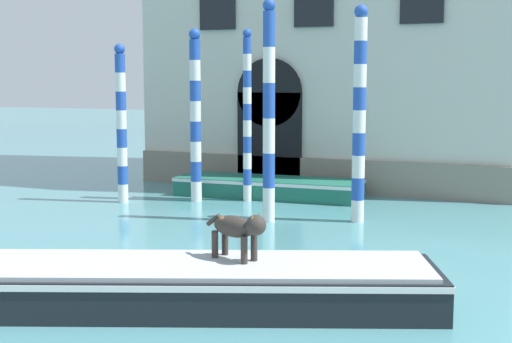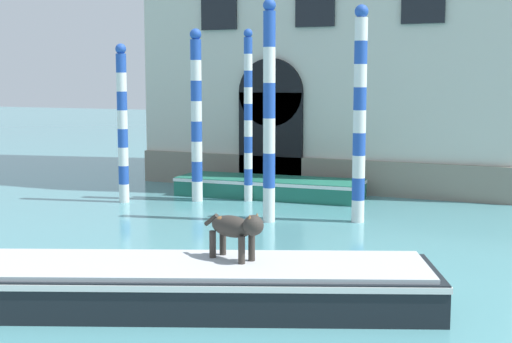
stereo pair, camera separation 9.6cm
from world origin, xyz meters
name	(u,v)px [view 2 (the right image)]	position (x,y,z in m)	size (l,w,h in m)	color
boat_foreground	(127,283)	(1.86, 6.74, 0.32)	(8.34, 4.65, 0.61)	black
dog_on_deck	(236,228)	(3.16, 7.46, 1.05)	(1.00, 0.49, 0.68)	#332D28
boat_moored_near_palazzo	(269,187)	(0.17, 15.89, 0.26)	(4.93, 1.77, 0.49)	#1E6651
mooring_pole_0	(196,115)	(-1.24, 14.55, 2.16)	(0.28, 0.28, 4.28)	white
mooring_pole_1	(269,111)	(1.42, 12.84, 2.38)	(0.27, 0.27, 4.71)	white
mooring_pole_2	(360,114)	(3.18, 13.57, 2.32)	(0.29, 0.29, 4.59)	white
mooring_pole_3	(248,115)	(-0.07, 15.08, 2.16)	(0.22, 0.22, 4.28)	white
mooring_pole_4	(122,123)	(-2.83, 13.66, 1.98)	(0.26, 0.26, 3.91)	white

